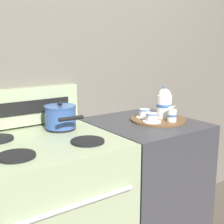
{
  "coord_description": "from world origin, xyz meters",
  "views": [
    {
      "loc": [
        -0.9,
        -1.45,
        1.4
      ],
      "look_at": [
        0.17,
        0.06,
        0.99
      ],
      "focal_mm": 50.0,
      "sensor_mm": 36.0,
      "label": 1
    }
  ],
  "objects_px": {
    "stove": "(46,221)",
    "serving_tray": "(158,120)",
    "teacup_right": "(145,113)",
    "creamer_jug": "(172,115)",
    "teacup_left": "(152,118)",
    "saucepan": "(61,116)",
    "teapot": "(164,103)"
  },
  "relations": [
    {
      "from": "saucepan",
      "to": "teacup_right",
      "type": "bearing_deg",
      "value": -10.09
    },
    {
      "from": "teapot",
      "to": "teacup_left",
      "type": "relative_size",
      "value": 1.88
    },
    {
      "from": "stove",
      "to": "teacup_left",
      "type": "height_order",
      "value": "teacup_left"
    },
    {
      "from": "serving_tray",
      "to": "teacup_left",
      "type": "relative_size",
      "value": 3.17
    },
    {
      "from": "serving_tray",
      "to": "creamer_jug",
      "type": "xyz_separation_m",
      "value": [
        0.02,
        -0.1,
        0.04
      ]
    },
    {
      "from": "stove",
      "to": "saucepan",
      "type": "relative_size",
      "value": 3.46
    },
    {
      "from": "saucepan",
      "to": "teacup_left",
      "type": "height_order",
      "value": "saucepan"
    },
    {
      "from": "teacup_left",
      "to": "creamer_jug",
      "type": "xyz_separation_m",
      "value": [
        0.11,
        -0.06,
        0.01
      ]
    },
    {
      "from": "teacup_left",
      "to": "teacup_right",
      "type": "height_order",
      "value": "same"
    },
    {
      "from": "teacup_right",
      "to": "creamer_jug",
      "type": "bearing_deg",
      "value": -68.24
    },
    {
      "from": "saucepan",
      "to": "creamer_jug",
      "type": "bearing_deg",
      "value": -23.7
    },
    {
      "from": "teacup_right",
      "to": "creamer_jug",
      "type": "height_order",
      "value": "creamer_jug"
    },
    {
      "from": "teapot",
      "to": "teacup_right",
      "type": "relative_size",
      "value": 1.88
    },
    {
      "from": "teacup_right",
      "to": "creamer_jug",
      "type": "relative_size",
      "value": 1.49
    },
    {
      "from": "saucepan",
      "to": "serving_tray",
      "type": "relative_size",
      "value": 0.75
    },
    {
      "from": "teapot",
      "to": "serving_tray",
      "type": "bearing_deg",
      "value": 168.35
    },
    {
      "from": "serving_tray",
      "to": "teapot",
      "type": "bearing_deg",
      "value": -11.65
    },
    {
      "from": "saucepan",
      "to": "stove",
      "type": "bearing_deg",
      "value": -140.71
    },
    {
      "from": "teacup_left",
      "to": "teapot",
      "type": "bearing_deg",
      "value": 14.56
    },
    {
      "from": "teacup_right",
      "to": "saucepan",
      "type": "bearing_deg",
      "value": 169.91
    },
    {
      "from": "teacup_left",
      "to": "creamer_jug",
      "type": "relative_size",
      "value": 1.49
    },
    {
      "from": "serving_tray",
      "to": "teapot",
      "type": "xyz_separation_m",
      "value": [
        0.04,
        -0.01,
        0.1
      ]
    },
    {
      "from": "stove",
      "to": "teacup_left",
      "type": "xyz_separation_m",
      "value": [
        0.7,
        -0.07,
        0.49
      ]
    },
    {
      "from": "teacup_left",
      "to": "teacup_right",
      "type": "relative_size",
      "value": 1.0
    },
    {
      "from": "serving_tray",
      "to": "teacup_right",
      "type": "distance_m",
      "value": 0.1
    },
    {
      "from": "teacup_left",
      "to": "teacup_right",
      "type": "xyz_separation_m",
      "value": [
        0.04,
        0.12,
        0.0
      ]
    },
    {
      "from": "stove",
      "to": "saucepan",
      "type": "xyz_separation_m",
      "value": [
        0.18,
        0.15,
        0.53
      ]
    },
    {
      "from": "stove",
      "to": "teacup_left",
      "type": "distance_m",
      "value": 0.86
    },
    {
      "from": "saucepan",
      "to": "teacup_left",
      "type": "xyz_separation_m",
      "value": [
        0.51,
        -0.22,
        -0.04
      ]
    },
    {
      "from": "teapot",
      "to": "teacup_right",
      "type": "bearing_deg",
      "value": 139.3
    },
    {
      "from": "stove",
      "to": "teapot",
      "type": "height_order",
      "value": "teapot"
    },
    {
      "from": "stove",
      "to": "serving_tray",
      "type": "relative_size",
      "value": 2.58
    }
  ]
}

